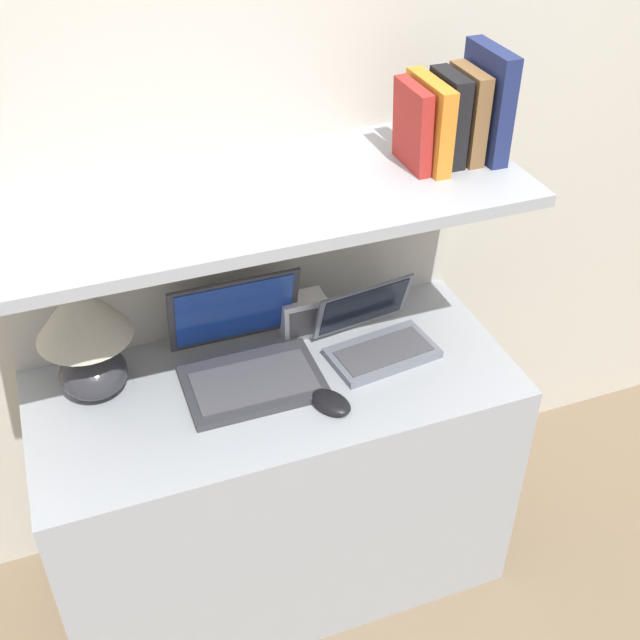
{
  "coord_description": "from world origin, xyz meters",
  "views": [
    {
      "loc": [
        -0.41,
        -1.15,
        2.01
      ],
      "look_at": [
        0.12,
        0.26,
        0.88
      ],
      "focal_mm": 45.0,
      "sensor_mm": 36.0,
      "label": 1
    }
  ],
  "objects": [
    {
      "name": "desk",
      "position": [
        0.0,
        0.26,
        0.36
      ],
      "size": [
        1.18,
        0.52,
        0.72
      ],
      "color": "#999EA3",
      "rests_on": "ground_plane"
    },
    {
      "name": "shelf",
      "position": [
        0.0,
        0.33,
        1.2
      ],
      "size": [
        1.18,
        0.47,
        0.03
      ],
      "color": "#999EA3",
      "rests_on": "back_riser"
    },
    {
      "name": "laptop_large",
      "position": [
        -0.05,
        0.32,
        0.77
      ],
      "size": [
        0.33,
        0.29,
        0.23
      ],
      "color": "#333338",
      "rests_on": "desk"
    },
    {
      "name": "book_red",
      "position": [
        0.36,
        0.33,
        1.3
      ],
      "size": [
        0.04,
        0.14,
        0.19
      ],
      "color": "#A82823",
      "rests_on": "shelf"
    },
    {
      "name": "book_brown",
      "position": [
        0.49,
        0.33,
        1.31
      ],
      "size": [
        0.04,
        0.14,
        0.2
      ],
      "color": "brown",
      "rests_on": "shelf"
    },
    {
      "name": "laptop_small",
      "position": [
        0.28,
        0.3,
        0.76
      ],
      "size": [
        0.29,
        0.24,
        0.16
      ],
      "color": "slate",
      "rests_on": "desk"
    },
    {
      "name": "book_black",
      "position": [
        0.44,
        0.33,
        1.31
      ],
      "size": [
        0.04,
        0.13,
        0.2
      ],
      "color": "black",
      "rests_on": "shelf"
    },
    {
      "name": "computer_mouse",
      "position": [
        0.1,
        0.13,
        0.74
      ],
      "size": [
        0.11,
        0.13,
        0.03
      ],
      "color": "black",
      "rests_on": "desk"
    },
    {
      "name": "table_lamp",
      "position": [
        -0.41,
        0.38,
        0.91
      ],
      "size": [
        0.22,
        0.22,
        0.31
      ],
      "color": "#2D2D33",
      "rests_on": "desk"
    },
    {
      "name": "back_riser",
      "position": [
        0.0,
        0.54,
        0.59
      ],
      "size": [
        1.18,
        0.04,
        1.18
      ],
      "color": "beige",
      "rests_on": "ground_plane"
    },
    {
      "name": "book_orange",
      "position": [
        0.4,
        0.33,
        1.31
      ],
      "size": [
        0.04,
        0.18,
        0.19
      ],
      "color": "orange",
      "rests_on": "shelf"
    },
    {
      "name": "router_box",
      "position": [
        0.13,
        0.43,
        0.78
      ],
      "size": [
        0.12,
        0.08,
        0.11
      ],
      "color": "white",
      "rests_on": "desk"
    },
    {
      "name": "book_navy",
      "position": [
        0.54,
        0.33,
        1.33
      ],
      "size": [
        0.04,
        0.17,
        0.25
      ],
      "color": "navy",
      "rests_on": "shelf"
    },
    {
      "name": "wall_back",
      "position": [
        0.0,
        0.59,
        1.2
      ],
      "size": [
        6.0,
        0.05,
        2.4
      ],
      "color": "beige",
      "rests_on": "ground_plane"
    }
  ]
}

